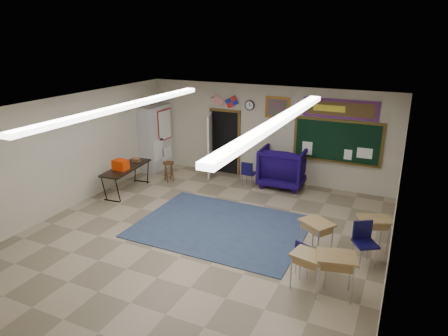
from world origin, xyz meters
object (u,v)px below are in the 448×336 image
at_px(student_desk_front_left, 316,236).
at_px(student_desk_front_right, 373,232).
at_px(wingback_armchair, 283,166).
at_px(folding_table, 127,178).
at_px(wooden_stool, 169,171).

xyz_separation_m(student_desk_front_left, student_desk_front_right, (1.07, 0.72, -0.01)).
xyz_separation_m(wingback_armchair, folding_table, (-4.05, -2.44, -0.20)).
height_order(wingback_armchair, folding_table, wingback_armchair).
height_order(wingback_armchair, student_desk_front_right, wingback_armchair).
bearing_deg(student_desk_front_left, student_desk_front_right, 67.58).
distance_m(wingback_armchair, folding_table, 4.74).
xyz_separation_m(student_desk_front_right, folding_table, (-6.96, 0.50, -0.01)).
bearing_deg(wooden_stool, wingback_armchair, 18.99).
bearing_deg(wingback_armchair, folding_table, 29.12).
relative_size(folding_table, wooden_stool, 3.05).
distance_m(student_desk_front_left, wooden_stool, 5.80).
bearing_deg(student_desk_front_right, wooden_stool, 138.46).
xyz_separation_m(folding_table, wooden_stool, (0.65, 1.27, -0.10)).
xyz_separation_m(student_desk_front_right, wooden_stool, (-6.31, 1.77, -0.11)).
distance_m(wingback_armchair, student_desk_front_left, 4.10).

